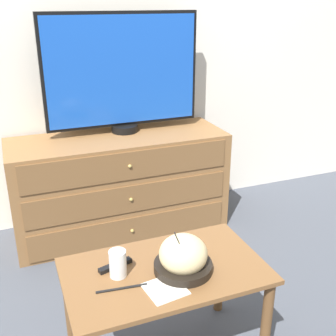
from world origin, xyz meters
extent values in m
plane|color=#474C56|center=(0.00, 0.00, 0.00)|extent=(12.00, 12.00, 0.00)
cube|color=white|center=(0.00, 0.03, 1.30)|extent=(12.00, 0.05, 2.60)
cube|color=olive|center=(-0.08, -0.27, 0.34)|extent=(1.41, 0.49, 0.67)
cube|color=brown|center=(-0.08, -0.52, 0.11)|extent=(1.30, 0.01, 0.18)
sphere|color=tan|center=(-0.08, -0.53, 0.11)|extent=(0.02, 0.02, 0.02)
cube|color=brown|center=(-0.08, -0.52, 0.34)|extent=(1.30, 0.01, 0.18)
sphere|color=tan|center=(-0.08, -0.53, 0.34)|extent=(0.02, 0.02, 0.02)
cube|color=brown|center=(-0.08, -0.52, 0.56)|extent=(1.30, 0.01, 0.18)
sphere|color=tan|center=(-0.08, -0.53, 0.56)|extent=(0.02, 0.02, 0.02)
cylinder|color=black|center=(-0.01, -0.19, 0.70)|extent=(0.17, 0.17, 0.05)
cube|color=black|center=(-0.01, -0.18, 1.08)|extent=(1.01, 0.04, 0.71)
cube|color=blue|center=(-0.01, -0.20, 1.08)|extent=(0.97, 0.01, 0.67)
cube|color=brown|center=(-0.21, -1.47, 0.47)|extent=(0.82, 0.48, 0.02)
cylinder|color=brown|center=(0.16, -1.68, 0.23)|extent=(0.04, 0.04, 0.46)
cylinder|color=brown|center=(-0.59, -1.27, 0.23)|extent=(0.04, 0.04, 0.46)
cylinder|color=brown|center=(0.16, -1.27, 0.23)|extent=(0.04, 0.04, 0.46)
cylinder|color=black|center=(-0.15, -1.51, 0.50)|extent=(0.24, 0.24, 0.04)
ellipsoid|color=beige|center=(-0.15, -1.51, 0.56)|extent=(0.19, 0.19, 0.16)
cube|color=black|center=(-0.15, -1.54, 0.58)|extent=(0.07, 0.03, 0.16)
cube|color=black|center=(-0.19, -1.53, 0.66)|extent=(0.02, 0.03, 0.03)
cylinder|color=beige|center=(-0.40, -1.44, 0.51)|extent=(0.06, 0.06, 0.07)
cylinder|color=white|center=(-0.40, -1.44, 0.54)|extent=(0.07, 0.07, 0.11)
cube|color=silver|center=(-0.26, -1.59, 0.48)|extent=(0.16, 0.16, 0.00)
cube|color=black|center=(-0.41, -1.53, 0.48)|extent=(0.20, 0.03, 0.01)
cube|color=black|center=(-0.40, -1.39, 0.49)|extent=(0.15, 0.07, 0.02)
camera|label=1|loc=(-0.72, -2.81, 1.51)|focal=45.00mm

